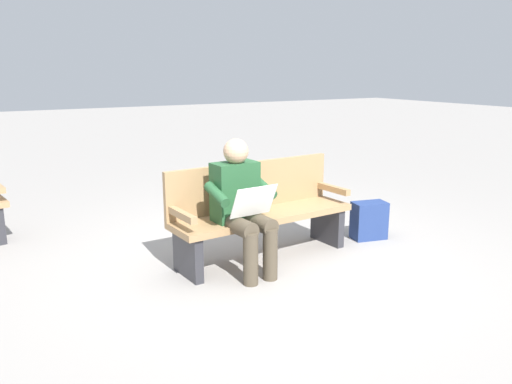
# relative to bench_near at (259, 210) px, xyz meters

# --- Properties ---
(ground_plane) EXTENTS (40.00, 40.00, 0.00)m
(ground_plane) POSITION_rel_bench_near_xyz_m (-0.01, 0.07, -0.46)
(ground_plane) COLOR gray
(bench_near) EXTENTS (1.83, 0.61, 0.90)m
(bench_near) POSITION_rel_bench_near_xyz_m (0.00, 0.00, 0.00)
(bench_near) COLOR #9E7A51
(bench_near) RESTS_ON ground
(person_seated) EXTENTS (0.59, 0.59, 1.18)m
(person_seated) POSITION_rel_bench_near_xyz_m (0.33, 0.26, 0.17)
(person_seated) COLOR #23512D
(person_seated) RESTS_ON ground
(backpack) EXTENTS (0.39, 0.31, 0.40)m
(backpack) POSITION_rel_bench_near_xyz_m (-1.27, 0.12, -0.26)
(backpack) COLOR navy
(backpack) RESTS_ON ground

